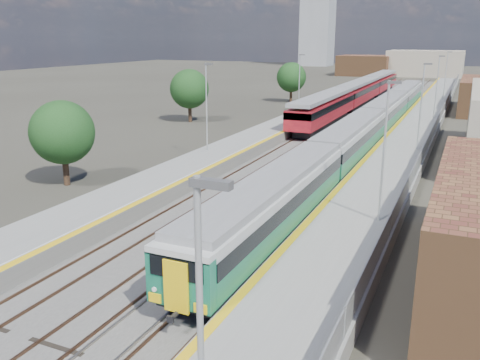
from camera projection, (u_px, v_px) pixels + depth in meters
The scene contains 11 objects.
ground at pixel (360, 139), 54.99m from camera, with size 320.00×320.00×0.00m, color #47443A.
ballast_bed at pixel (344, 133), 58.06m from camera, with size 10.50×155.00×0.06m, color #565451.
tracks at pixel (353, 130), 59.28m from camera, with size 8.96×160.00×0.17m.
platform_right at pixel (414, 134), 54.95m from camera, with size 4.70×155.00×8.52m.
platform_left at pixel (288, 125), 60.60m from camera, with size 4.30×155.00×8.52m.
buildings at pixel (361, 37), 137.01m from camera, with size 72.00×185.50×40.00m.
green_train at pixel (371, 123), 51.92m from camera, with size 2.76×76.76×3.03m.
red_train at pixel (359, 92), 79.28m from camera, with size 3.06×62.05×3.87m.
tree_a at pixel (62, 133), 36.70m from camera, with size 4.64×4.64×6.29m.
tree_b at pixel (189, 89), 64.62m from camera, with size 4.97×4.97×6.74m.
tree_c at pixel (291, 77), 84.32m from camera, with size 4.88×4.88×6.62m.
Camera 1 is at (10.36, -4.70, 10.61)m, focal length 38.00 mm.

